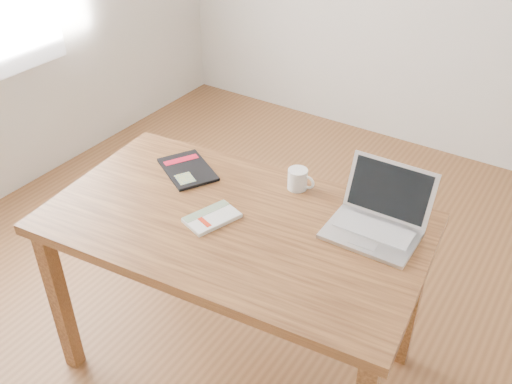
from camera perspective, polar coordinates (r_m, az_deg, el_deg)
The scene contains 6 objects.
room at distance 1.82m, azimuth 2.91°, elevation 15.13°, with size 4.04×4.04×2.70m.
desk at distance 2.05m, azimuth -2.09°, elevation -4.73°, with size 1.40×0.89×0.75m.
white_guidebook at distance 2.00m, azimuth -4.43°, elevation -2.59°, with size 0.17×0.21×0.02m.
black_guidebook at distance 2.27m, azimuth -6.86°, elevation 2.26°, with size 0.30×0.27×0.01m.
laptop at distance 1.97m, azimuth 12.08°, elevation -2.57°, with size 0.31×0.28×0.21m.
coffee_mug at distance 2.14m, azimuth 4.24°, elevation 1.32°, with size 0.11×0.08×0.08m.
Camera 1 is at (0.79, -1.49, 1.96)m, focal length 40.00 mm.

